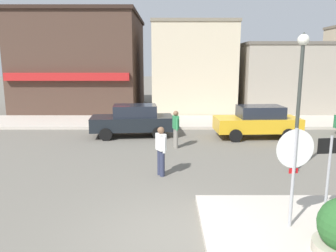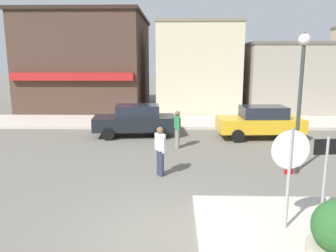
{
  "view_description": "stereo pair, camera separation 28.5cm",
  "coord_description": "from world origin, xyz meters",
  "px_view_note": "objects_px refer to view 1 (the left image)",
  "views": [
    {
      "loc": [
        -0.14,
        -6.35,
        3.62
      ],
      "look_at": [
        -0.13,
        4.5,
        1.5
      ],
      "focal_mm": 35.0,
      "sensor_mm": 36.0,
      "label": 1
    },
    {
      "loc": [
        0.15,
        -6.35,
        3.62
      ],
      "look_at": [
        -0.13,
        4.5,
        1.5
      ],
      "focal_mm": 35.0,
      "sensor_mm": 36.0,
      "label": 2
    }
  ],
  "objects_px": {
    "stop_sign": "(294,165)",
    "pedestrian_crossing_far": "(176,128)",
    "parked_car_second": "(257,121)",
    "parked_car_nearest": "(133,120)",
    "lamp_post": "(300,83)",
    "pedestrian_crossing_near": "(161,150)",
    "one_way_sign": "(328,171)"
  },
  "relations": [
    {
      "from": "lamp_post",
      "to": "pedestrian_crossing_far",
      "type": "height_order",
      "value": "lamp_post"
    },
    {
      "from": "stop_sign",
      "to": "parked_car_nearest",
      "type": "bearing_deg",
      "value": 114.86
    },
    {
      "from": "one_way_sign",
      "to": "parked_car_second",
      "type": "distance_m",
      "value": 8.95
    },
    {
      "from": "stop_sign",
      "to": "pedestrian_crossing_far",
      "type": "bearing_deg",
      "value": 107.77
    },
    {
      "from": "stop_sign",
      "to": "pedestrian_crossing_far",
      "type": "distance_m",
      "value": 7.53
    },
    {
      "from": "parked_car_second",
      "to": "pedestrian_crossing_near",
      "type": "height_order",
      "value": "pedestrian_crossing_near"
    },
    {
      "from": "parked_car_second",
      "to": "pedestrian_crossing_near",
      "type": "xyz_separation_m",
      "value": [
        -4.57,
        -5.45,
        0.06
      ]
    },
    {
      "from": "parked_car_second",
      "to": "pedestrian_crossing_near",
      "type": "bearing_deg",
      "value": -129.97
    },
    {
      "from": "lamp_post",
      "to": "pedestrian_crossing_far",
      "type": "xyz_separation_m",
      "value": [
        -3.9,
        3.13,
        -2.09
      ]
    },
    {
      "from": "one_way_sign",
      "to": "lamp_post",
      "type": "bearing_deg",
      "value": 78.47
    },
    {
      "from": "stop_sign",
      "to": "one_way_sign",
      "type": "height_order",
      "value": "stop_sign"
    },
    {
      "from": "one_way_sign",
      "to": "pedestrian_crossing_near",
      "type": "relative_size",
      "value": 1.3
    },
    {
      "from": "stop_sign",
      "to": "parked_car_second",
      "type": "bearing_deg",
      "value": 79.28
    },
    {
      "from": "parked_car_nearest",
      "to": "pedestrian_crossing_far",
      "type": "relative_size",
      "value": 2.58
    },
    {
      "from": "stop_sign",
      "to": "parked_car_nearest",
      "type": "relative_size",
      "value": 0.55
    },
    {
      "from": "parked_car_second",
      "to": "pedestrian_crossing_near",
      "type": "distance_m",
      "value": 7.11
    },
    {
      "from": "one_way_sign",
      "to": "parked_car_second",
      "type": "xyz_separation_m",
      "value": [
        0.89,
        8.89,
        -0.52
      ]
    },
    {
      "from": "one_way_sign",
      "to": "lamp_post",
      "type": "xyz_separation_m",
      "value": [
        0.78,
        3.82,
        1.63
      ]
    },
    {
      "from": "parked_car_second",
      "to": "pedestrian_crossing_near",
      "type": "relative_size",
      "value": 2.54
    },
    {
      "from": "one_way_sign",
      "to": "pedestrian_crossing_far",
      "type": "xyz_separation_m",
      "value": [
        -3.12,
        6.95,
        -0.46
      ]
    },
    {
      "from": "pedestrian_crossing_far",
      "to": "one_way_sign",
      "type": "bearing_deg",
      "value": -65.83
    },
    {
      "from": "stop_sign",
      "to": "pedestrian_crossing_far",
      "type": "height_order",
      "value": "stop_sign"
    },
    {
      "from": "lamp_post",
      "to": "parked_car_nearest",
      "type": "xyz_separation_m",
      "value": [
        -5.97,
        5.4,
        -2.15
      ]
    },
    {
      "from": "stop_sign",
      "to": "parked_car_second",
      "type": "distance_m",
      "value": 9.27
    },
    {
      "from": "parked_car_nearest",
      "to": "pedestrian_crossing_near",
      "type": "height_order",
      "value": "pedestrian_crossing_near"
    },
    {
      "from": "stop_sign",
      "to": "pedestrian_crossing_near",
      "type": "height_order",
      "value": "stop_sign"
    },
    {
      "from": "parked_car_nearest",
      "to": "pedestrian_crossing_near",
      "type": "xyz_separation_m",
      "value": [
        1.51,
        -5.78,
        0.06
      ]
    },
    {
      "from": "lamp_post",
      "to": "pedestrian_crossing_near",
      "type": "height_order",
      "value": "lamp_post"
    },
    {
      "from": "lamp_post",
      "to": "stop_sign",
      "type": "bearing_deg",
      "value": -111.86
    },
    {
      "from": "pedestrian_crossing_near",
      "to": "parked_car_second",
      "type": "bearing_deg",
      "value": 50.03
    },
    {
      "from": "lamp_post",
      "to": "pedestrian_crossing_far",
      "type": "distance_m",
      "value": 5.42
    },
    {
      "from": "parked_car_nearest",
      "to": "pedestrian_crossing_near",
      "type": "relative_size",
      "value": 2.58
    }
  ]
}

